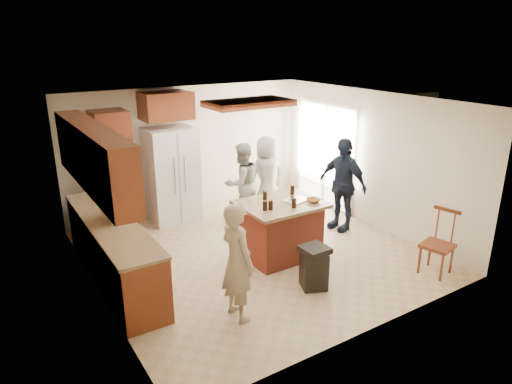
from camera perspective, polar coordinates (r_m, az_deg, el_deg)
room_shell at (r=11.20m, az=14.60°, el=5.21°), size 8.00×5.20×5.00m
person_front_left at (r=5.68m, az=-2.38°, el=-8.71°), size 0.45×0.59×1.54m
person_behind_left at (r=8.63m, az=-1.78°, el=1.14°), size 0.79×0.54×1.54m
person_behind_right at (r=9.06m, az=1.38°, el=2.12°), size 0.79×0.53×1.57m
person_side_right at (r=8.40m, az=10.72°, el=0.95°), size 0.68×1.08×1.72m
person_counter at (r=6.91m, az=-16.13°, el=-3.99°), size 0.84×1.14×1.61m
left_cabinetry at (r=6.76m, az=-18.20°, el=-3.30°), size 0.64×3.00×2.30m
back_wall_units at (r=8.52m, az=-15.74°, el=4.46°), size 1.80×0.60×2.45m
refrigerator at (r=8.82m, az=-10.47°, el=2.10°), size 0.90×0.76×1.80m
kitchen_island at (r=7.33m, az=3.07°, el=-4.67°), size 1.28×1.03×0.93m
island_items at (r=7.16m, az=4.65°, el=-0.99°), size 1.00×0.64×0.15m
trash_bin at (r=6.57m, az=7.26°, el=-9.26°), size 0.44×0.44×0.63m
spindle_chair at (r=7.35m, az=21.80°, el=-6.19°), size 0.50×0.50×0.99m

